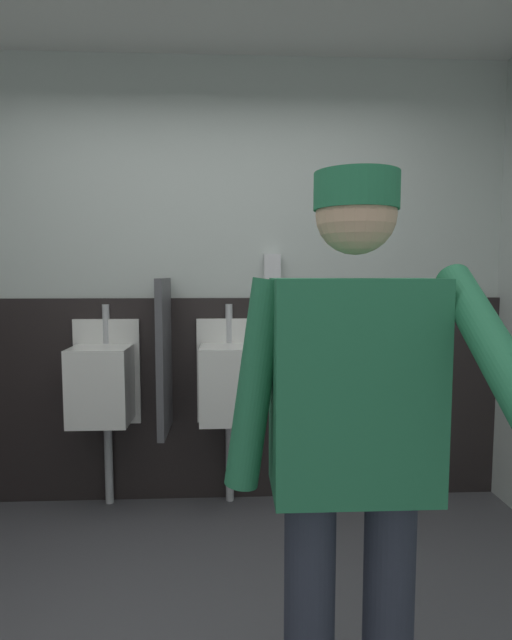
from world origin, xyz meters
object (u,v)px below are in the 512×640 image
Objects in this scene: urinal_middle at (229,382)px; person at (353,441)px; urinal_left at (103,383)px; soap_dispenser at (272,269)px.

person is (0.34, -1.68, 0.21)m from urinal_middle.
soap_dispenser is at bearing 6.70° from urinal_left.
urinal_left is 6.89× the size of soap_dispenser.
urinal_middle is 0.74m from soap_dispenser.
urinal_left is 2.01m from person.
soap_dispenser is at bearing 92.33° from person.
soap_dispenser reaches higher than urinal_middle.
urinal_middle is at bearing 0.00° from urinal_left.
urinal_left is at bearing -173.30° from soap_dispenser.
urinal_left is at bearing 180.00° from urinal_middle.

